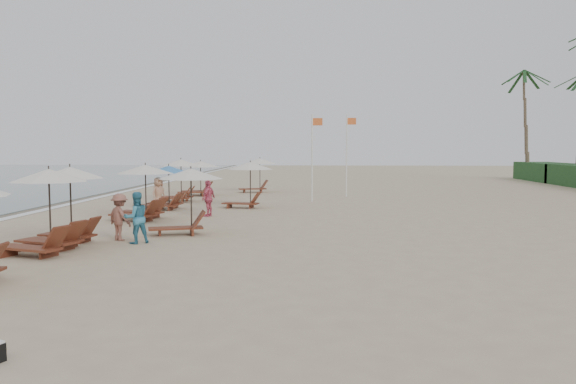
{
  "coord_description": "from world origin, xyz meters",
  "views": [
    {
      "loc": [
        1.62,
        -14.4,
        2.93
      ],
      "look_at": [
        0.57,
        6.5,
        1.3
      ],
      "focal_mm": 35.54,
      "sensor_mm": 36.0,
      "label": 1
    }
  ],
  "objects_px": {
    "beachgoer_far_a": "(209,198)",
    "beachgoer_mid_a": "(136,218)",
    "lounger_station_3": "(141,191)",
    "inland_station_2": "(257,170)",
    "inland_station_1": "(247,178)",
    "flag_pole_near": "(313,154)",
    "lounger_station_4": "(165,186)",
    "lounger_station_5": "(178,180)",
    "beachgoer_far_b": "(158,194)",
    "lounger_station_6": "(197,177)",
    "beachgoer_mid_b": "(120,217)",
    "lounger_station_2": "(64,206)",
    "lounger_station_1": "(42,212)",
    "inland_station_0": "(185,191)"
  },
  "relations": [
    {
      "from": "beachgoer_far_a",
      "to": "beachgoer_mid_a",
      "type": "bearing_deg",
      "value": 12.9
    },
    {
      "from": "lounger_station_3",
      "to": "inland_station_2",
      "type": "bearing_deg",
      "value": 77.45
    },
    {
      "from": "inland_station_1",
      "to": "flag_pole_near",
      "type": "distance_m",
      "value": 4.73
    },
    {
      "from": "lounger_station_4",
      "to": "inland_station_2",
      "type": "xyz_separation_m",
      "value": [
        3.3,
        10.63,
        0.36
      ]
    },
    {
      "from": "lounger_station_5",
      "to": "beachgoer_mid_a",
      "type": "distance_m",
      "value": 13.55
    },
    {
      "from": "beachgoer_far_a",
      "to": "beachgoer_far_b",
      "type": "distance_m",
      "value": 3.56
    },
    {
      "from": "lounger_station_6",
      "to": "beachgoer_mid_b",
      "type": "relative_size",
      "value": 1.73
    },
    {
      "from": "lounger_station_2",
      "to": "beachgoer_far_a",
      "type": "height_order",
      "value": "lounger_station_2"
    },
    {
      "from": "lounger_station_2",
      "to": "lounger_station_5",
      "type": "xyz_separation_m",
      "value": [
        0.03,
        13.8,
        -0.0
      ]
    },
    {
      "from": "lounger_station_6",
      "to": "lounger_station_1",
      "type": "bearing_deg",
      "value": -90.82
    },
    {
      "from": "lounger_station_3",
      "to": "flag_pole_near",
      "type": "bearing_deg",
      "value": 49.61
    },
    {
      "from": "lounger_station_1",
      "to": "lounger_station_3",
      "type": "xyz_separation_m",
      "value": [
        0.42,
        7.49,
        0.02
      ]
    },
    {
      "from": "inland_station_1",
      "to": "inland_station_2",
      "type": "xyz_separation_m",
      "value": [
        -0.51,
        9.71,
        -0.02
      ]
    },
    {
      "from": "inland_station_0",
      "to": "beachgoer_far_b",
      "type": "bearing_deg",
      "value": 112.32
    },
    {
      "from": "inland_station_0",
      "to": "beachgoer_far_a",
      "type": "height_order",
      "value": "inland_station_0"
    },
    {
      "from": "lounger_station_5",
      "to": "beachgoer_far_a",
      "type": "distance_m",
      "value": 7.09
    },
    {
      "from": "lounger_station_4",
      "to": "beachgoer_far_b",
      "type": "distance_m",
      "value": 0.62
    },
    {
      "from": "lounger_station_2",
      "to": "lounger_station_3",
      "type": "distance_m",
      "value": 6.13
    },
    {
      "from": "beachgoer_mid_a",
      "to": "lounger_station_6",
      "type": "bearing_deg",
      "value": -120.51
    },
    {
      "from": "lounger_station_1",
      "to": "inland_station_2",
      "type": "xyz_separation_m",
      "value": [
        3.66,
        22.06,
        0.31
      ]
    },
    {
      "from": "beachgoer_mid_b",
      "to": "lounger_station_5",
      "type": "bearing_deg",
      "value": -49.13
    },
    {
      "from": "lounger_station_2",
      "to": "lounger_station_3",
      "type": "height_order",
      "value": "lounger_station_2"
    },
    {
      "from": "beachgoer_far_a",
      "to": "lounger_station_1",
      "type": "bearing_deg",
      "value": 1.61
    },
    {
      "from": "beachgoer_mid_a",
      "to": "flag_pole_near",
      "type": "height_order",
      "value": "flag_pole_near"
    },
    {
      "from": "lounger_station_1",
      "to": "beachgoer_far_b",
      "type": "height_order",
      "value": "lounger_station_1"
    },
    {
      "from": "lounger_station_3",
      "to": "lounger_station_5",
      "type": "distance_m",
      "value": 7.69
    },
    {
      "from": "lounger_station_2",
      "to": "lounger_station_6",
      "type": "distance_m",
      "value": 17.87
    },
    {
      "from": "lounger_station_4",
      "to": "inland_station_1",
      "type": "distance_m",
      "value": 3.93
    },
    {
      "from": "lounger_station_1",
      "to": "inland_station_2",
      "type": "relative_size",
      "value": 0.96
    },
    {
      "from": "lounger_station_6",
      "to": "lounger_station_2",
      "type": "bearing_deg",
      "value": -90.85
    },
    {
      "from": "lounger_station_1",
      "to": "lounger_station_5",
      "type": "relative_size",
      "value": 1.02
    },
    {
      "from": "inland_station_2",
      "to": "flag_pole_near",
      "type": "bearing_deg",
      "value": -60.06
    },
    {
      "from": "flag_pole_near",
      "to": "lounger_station_1",
      "type": "bearing_deg",
      "value": -115.17
    },
    {
      "from": "lounger_station_5",
      "to": "inland_station_0",
      "type": "relative_size",
      "value": 0.94
    },
    {
      "from": "beachgoer_far_b",
      "to": "beachgoer_mid_b",
      "type": "bearing_deg",
      "value": -140.86
    },
    {
      "from": "beachgoer_far_a",
      "to": "beachgoer_far_b",
      "type": "height_order",
      "value": "beachgoer_far_a"
    },
    {
      "from": "lounger_station_3",
      "to": "beachgoer_far_a",
      "type": "xyz_separation_m",
      "value": [
        2.55,
        1.24,
        -0.39
      ]
    },
    {
      "from": "beachgoer_far_a",
      "to": "flag_pole_near",
      "type": "height_order",
      "value": "flag_pole_near"
    },
    {
      "from": "inland_station_2",
      "to": "beachgoer_mid_a",
      "type": "height_order",
      "value": "inland_station_2"
    },
    {
      "from": "lounger_station_6",
      "to": "inland_station_0",
      "type": "height_order",
      "value": "inland_station_0"
    },
    {
      "from": "inland_station_1",
      "to": "beachgoer_mid_b",
      "type": "height_order",
      "value": "inland_station_1"
    },
    {
      "from": "lounger_station_6",
      "to": "beachgoer_mid_b",
      "type": "height_order",
      "value": "lounger_station_6"
    },
    {
      "from": "beachgoer_far_b",
      "to": "beachgoer_far_a",
      "type": "bearing_deg",
      "value": -97.12
    },
    {
      "from": "lounger_station_4",
      "to": "beachgoer_far_a",
      "type": "xyz_separation_m",
      "value": [
        2.6,
        -2.7,
        -0.32
      ]
    },
    {
      "from": "beachgoer_far_a",
      "to": "beachgoer_far_b",
      "type": "relative_size",
      "value": 1.0
    },
    {
      "from": "lounger_station_3",
      "to": "beachgoer_mid_b",
      "type": "relative_size",
      "value": 1.77
    },
    {
      "from": "lounger_station_5",
      "to": "lounger_station_6",
      "type": "xyz_separation_m",
      "value": [
        0.23,
        4.06,
        -0.05
      ]
    },
    {
      "from": "beachgoer_mid_a",
      "to": "flag_pole_near",
      "type": "distance_m",
      "value": 14.95
    },
    {
      "from": "beachgoer_mid_a",
      "to": "beachgoer_mid_b",
      "type": "distance_m",
      "value": 0.87
    },
    {
      "from": "lounger_station_4",
      "to": "lounger_station_1",
      "type": "bearing_deg",
      "value": -91.82
    }
  ]
}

